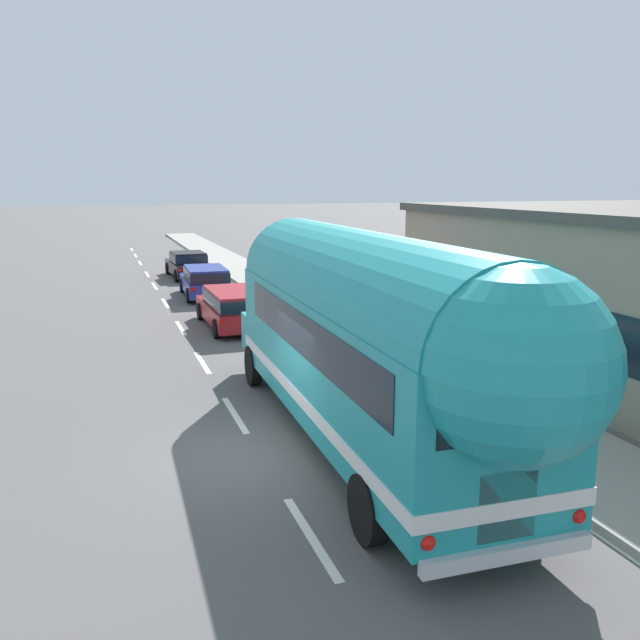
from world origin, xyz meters
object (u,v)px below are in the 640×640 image
Objects in this scene: painted_bus at (370,333)px; car_third at (188,264)px; car_second at (205,280)px; car_lead at (233,306)px.

car_third is (0.08, 25.01, -1.56)m from painted_bus.
painted_bus is 18.35m from car_second.
car_lead is 13.42m from car_third.
painted_bus reaches higher than car_lead.
car_lead and car_third have the same top height.
car_lead is at bearing 91.01° from painted_bus.
car_second is at bearing 90.24° from painted_bus.
painted_bus is 2.78× the size of car_second.
car_second is (-0.08, 18.29, -1.52)m from painted_bus.
car_third is (0.16, 6.72, -0.04)m from car_second.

